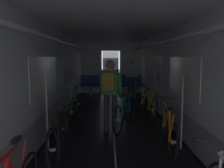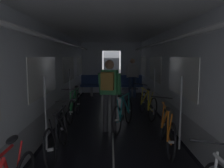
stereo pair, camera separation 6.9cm
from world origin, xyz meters
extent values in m
cube|color=black|center=(-1.41, 3.25, 0.00)|extent=(0.08, 11.50, 0.01)
cube|color=black|center=(1.41, 3.25, 0.00)|extent=(0.08, 11.50, 0.01)
cube|color=beige|center=(0.00, 3.25, 0.00)|extent=(0.03, 11.27, 0.00)
cube|color=#9EA0A5|center=(-1.51, 3.25, 0.30)|extent=(0.12, 11.50, 0.60)
cube|color=silver|center=(-1.51, 3.25, 1.53)|extent=(0.12, 11.50, 1.85)
cube|color=white|center=(-1.45, 2.67, 1.35)|extent=(0.02, 1.90, 0.80)
cube|color=white|center=(-1.45, 5.55, 1.35)|extent=(0.02, 1.90, 0.80)
cube|color=white|center=(-1.45, 8.42, 1.35)|extent=(0.02, 1.90, 0.80)
cube|color=yellow|center=(-1.45, 3.35, 1.35)|extent=(0.01, 0.20, 0.28)
cylinder|color=white|center=(-1.17, 3.25, 2.10)|extent=(0.07, 11.04, 0.07)
cylinder|color=#B7BABF|center=(-1.27, 2.10, 0.70)|extent=(0.04, 0.04, 1.40)
cylinder|color=#B7BABF|center=(-1.27, 4.70, 0.70)|extent=(0.04, 0.04, 1.40)
cube|color=#9EA0A5|center=(1.51, 3.25, 0.30)|extent=(0.12, 11.50, 0.60)
cube|color=silver|center=(1.51, 3.25, 1.53)|extent=(0.12, 11.50, 1.85)
cube|color=white|center=(1.45, 2.67, 1.35)|extent=(0.02, 1.90, 0.80)
cube|color=white|center=(1.45, 5.55, 1.35)|extent=(0.02, 1.90, 0.80)
cube|color=white|center=(1.45, 8.42, 1.35)|extent=(0.02, 1.90, 0.80)
cube|color=yellow|center=(1.45, 3.35, 1.35)|extent=(0.01, 0.20, 0.28)
cylinder|color=white|center=(1.17, 3.25, 2.10)|extent=(0.07, 11.04, 0.07)
cylinder|color=#B7BABF|center=(1.27, 2.10, 0.70)|extent=(0.04, 0.04, 1.40)
cylinder|color=#B7BABF|center=(1.27, 4.70, 0.70)|extent=(0.04, 0.04, 1.40)
cube|color=silver|center=(-0.95, 9.06, 1.23)|extent=(1.00, 0.12, 2.45)
cube|color=silver|center=(0.95, 9.06, 1.23)|extent=(1.00, 0.12, 2.45)
cube|color=silver|center=(0.00, 9.06, 2.25)|extent=(0.90, 0.12, 0.40)
cube|color=#4C4F54|center=(0.00, 9.76, 1.03)|extent=(0.81, 0.04, 2.05)
cube|color=white|center=(0.00, 3.25, 2.51)|extent=(3.14, 11.62, 0.12)
cylinder|color=gray|center=(-0.90, 8.00, 0.22)|extent=(0.12, 0.12, 0.44)
cube|color=#2D4784|center=(-0.90, 8.00, 0.49)|extent=(0.96, 0.44, 0.10)
cube|color=#2D4784|center=(-0.90, 8.19, 0.74)|extent=(0.96, 0.08, 0.40)
torus|color=gray|center=(-1.33, 8.22, 0.94)|extent=(0.14, 0.14, 0.02)
cylinder|color=gray|center=(0.90, 8.00, 0.22)|extent=(0.12, 0.12, 0.44)
cube|color=#2D4784|center=(0.90, 8.00, 0.49)|extent=(0.96, 0.44, 0.10)
cube|color=#2D4784|center=(0.90, 8.19, 0.74)|extent=(0.96, 0.08, 0.40)
torus|color=gray|center=(0.47, 8.22, 0.94)|extent=(0.14, 0.14, 0.02)
cylinder|color=red|center=(-1.08, 0.34, 0.57)|extent=(0.07, 0.16, 0.49)
ellipsoid|color=black|center=(-1.11, 0.29, 0.88)|extent=(0.10, 0.24, 0.07)
torus|color=black|center=(0.97, 1.59, 0.33)|extent=(0.16, 0.68, 0.67)
cylinder|color=#B2B2B7|center=(0.97, 1.59, 0.33)|extent=(0.10, 0.06, 0.06)
torus|color=black|center=(1.08, 2.60, 0.33)|extent=(0.16, 0.68, 0.67)
cylinder|color=#B2B2B7|center=(1.08, 2.60, 0.33)|extent=(0.10, 0.06, 0.06)
cylinder|color=orange|center=(1.02, 2.29, 0.55)|extent=(0.05, 0.54, 0.56)
cylinder|color=orange|center=(0.98, 1.88, 0.55)|extent=(0.11, 0.34, 0.55)
cylinder|color=orange|center=(0.99, 2.14, 0.82)|extent=(0.12, 0.82, 0.04)
cylinder|color=orange|center=(0.96, 1.66, 0.58)|extent=(0.05, 0.17, 0.49)
cylinder|color=orange|center=(1.00, 1.81, 0.31)|extent=(0.08, 0.45, 0.07)
cylinder|color=orange|center=(1.05, 2.58, 0.58)|extent=(0.08, 0.09, 0.49)
cylinder|color=black|center=(1.02, 2.04, 0.29)|extent=(0.04, 0.17, 0.17)
ellipsoid|color=black|center=(0.94, 1.71, 0.88)|extent=(0.12, 0.25, 0.07)
cylinder|color=black|center=(1.03, 2.60, 0.92)|extent=(0.44, 0.07, 0.06)
torus|color=black|center=(-1.03, 4.73, 0.33)|extent=(0.10, 0.67, 0.67)
cylinder|color=#B2B2B7|center=(-1.03, 4.73, 0.33)|extent=(0.09, 0.05, 0.05)
torus|color=black|center=(-1.08, 3.71, 0.33)|extent=(0.10, 0.67, 0.67)
cylinder|color=#B2B2B7|center=(-1.08, 3.71, 0.33)|extent=(0.09, 0.05, 0.05)
cylinder|color=#1E8438|center=(-1.08, 4.03, 0.55)|extent=(0.09, 0.54, 0.56)
cylinder|color=#1E8438|center=(-1.06, 4.44, 0.55)|extent=(0.05, 0.34, 0.55)
cylinder|color=#1E8438|center=(-1.08, 4.18, 0.82)|extent=(0.08, 0.82, 0.04)
cylinder|color=#1E8438|center=(-1.05, 4.66, 0.58)|extent=(0.06, 0.16, 0.49)
cylinder|color=#1E8438|center=(-1.04, 4.50, 0.31)|extent=(0.04, 0.45, 0.07)
cylinder|color=#1E8438|center=(-1.09, 3.74, 0.58)|extent=(0.05, 0.09, 0.49)
cylinder|color=black|center=(-1.05, 4.28, 0.29)|extent=(0.03, 0.17, 0.17)
ellipsoid|color=black|center=(-1.07, 4.61, 0.88)|extent=(0.10, 0.24, 0.06)
cylinder|color=black|center=(-1.11, 3.72, 0.92)|extent=(0.44, 0.05, 0.05)
torus|color=black|center=(-0.98, 1.30, 0.33)|extent=(0.13, 0.67, 0.67)
cylinder|color=#B2B2B7|center=(-0.98, 1.30, 0.33)|extent=(0.10, 0.05, 0.06)
torus|color=black|center=(-0.99, 2.32, 0.33)|extent=(0.13, 0.67, 0.67)
cylinder|color=#B2B2B7|center=(-0.99, 2.32, 0.33)|extent=(0.10, 0.05, 0.06)
cylinder|color=black|center=(-0.96, 2.00, 0.55)|extent=(0.10, 0.54, 0.56)
cylinder|color=black|center=(-0.96, 1.59, 0.55)|extent=(0.11, 0.34, 0.55)
cylinder|color=black|center=(-0.92, 1.85, 0.81)|extent=(0.05, 0.82, 0.04)
cylinder|color=black|center=(-0.95, 1.37, 0.57)|extent=(0.09, 0.16, 0.49)
cylinder|color=black|center=(-0.99, 1.52, 0.31)|extent=(0.04, 0.45, 0.07)
cylinder|color=black|center=(-0.96, 2.29, 0.57)|extent=(0.09, 0.09, 0.49)
cylinder|color=black|center=(-0.99, 1.75, 0.29)|extent=(0.04, 0.17, 0.17)
ellipsoid|color=black|center=(-0.91, 1.42, 0.87)|extent=(0.10, 0.24, 0.07)
cylinder|color=black|center=(-0.92, 2.31, 0.91)|extent=(0.44, 0.03, 0.08)
cylinder|color=black|center=(0.95, 0.10, 0.91)|extent=(0.44, 0.03, 0.08)
torus|color=black|center=(1.09, 3.95, 0.33)|extent=(0.21, 0.68, 0.67)
cylinder|color=#B2B2B7|center=(1.09, 3.95, 0.33)|extent=(0.10, 0.06, 0.06)
torus|color=black|center=(0.98, 4.97, 0.33)|extent=(0.21, 0.68, 0.67)
cylinder|color=#B2B2B7|center=(0.98, 4.97, 0.33)|extent=(0.10, 0.06, 0.06)
cylinder|color=yellow|center=(0.98, 4.65, 0.55)|extent=(0.18, 0.53, 0.56)
cylinder|color=yellow|center=(1.02, 4.24, 0.55)|extent=(0.09, 0.35, 0.55)
cylinder|color=yellow|center=(0.95, 4.49, 0.81)|extent=(0.13, 0.82, 0.04)
cylinder|color=yellow|center=(1.05, 4.02, 0.57)|extent=(0.12, 0.16, 0.49)
cylinder|color=yellow|center=(1.07, 4.18, 0.31)|extent=(0.07, 0.45, 0.07)
cylinder|color=yellow|center=(0.94, 4.93, 0.57)|extent=(0.10, 0.10, 0.49)
cylinder|color=black|center=(1.05, 4.40, 0.29)|extent=(0.06, 0.17, 0.17)
ellipsoid|color=black|center=(0.99, 4.06, 0.87)|extent=(0.12, 0.25, 0.07)
cylinder|color=black|center=(0.89, 4.95, 0.91)|extent=(0.44, 0.07, 0.09)
cylinder|color=#2D2D33|center=(-0.17, 3.16, 0.45)|extent=(0.13, 0.13, 0.90)
cylinder|color=#2D2D33|center=(0.02, 3.11, 0.45)|extent=(0.13, 0.13, 0.90)
cube|color=#337F47|center=(-0.07, 3.13, 1.18)|extent=(0.40, 0.30, 0.56)
cylinder|color=#337F47|center=(-0.28, 3.21, 1.13)|extent=(0.13, 0.21, 0.53)
cylinder|color=#337F47|center=(0.15, 3.10, 1.13)|extent=(0.13, 0.21, 0.53)
sphere|color=#9E7051|center=(-0.07, 3.13, 1.58)|extent=(0.21, 0.21, 0.21)
cube|color=olive|center=(-0.11, 2.97, 1.22)|extent=(0.31, 0.22, 0.40)
torus|color=black|center=(0.10, 2.90, 0.33)|extent=(0.29, 0.66, 0.67)
cylinder|color=#B2B2B7|center=(0.10, 2.90, 0.33)|extent=(0.10, 0.08, 0.05)
torus|color=black|center=(0.43, 3.86, 0.33)|extent=(0.29, 0.66, 0.67)
cylinder|color=#B2B2B7|center=(0.43, 3.86, 0.33)|extent=(0.10, 0.08, 0.05)
cylinder|color=teal|center=(0.34, 3.56, 0.55)|extent=(0.24, 0.51, 0.56)
cylinder|color=teal|center=(0.20, 3.17, 0.55)|extent=(0.12, 0.34, 0.55)
cylinder|color=teal|center=(0.30, 3.41, 0.82)|extent=(0.30, 0.79, 0.04)
cylinder|color=teal|center=(0.13, 2.96, 0.58)|extent=(0.10, 0.15, 0.49)
cylinder|color=teal|center=(0.17, 3.11, 0.31)|extent=(0.17, 0.44, 0.07)
cylinder|color=teal|center=(0.43, 3.83, 0.58)|extent=(0.04, 0.10, 0.49)
cylinder|color=black|center=(0.24, 3.32, 0.29)|extent=(0.08, 0.17, 0.17)
ellipsoid|color=black|center=(0.16, 3.00, 0.88)|extent=(0.17, 0.26, 0.06)
cylinder|color=black|center=(0.46, 3.84, 0.92)|extent=(0.42, 0.17, 0.05)
cylinder|color=#384C75|center=(1.00, 7.70, 0.45)|extent=(0.13, 0.13, 0.90)
cylinder|color=#384C75|center=(0.80, 7.70, 0.45)|extent=(0.13, 0.13, 0.90)
cube|color=silver|center=(0.90, 7.70, 1.18)|extent=(0.36, 0.22, 0.56)
cylinder|color=silver|center=(1.12, 7.68, 1.13)|extent=(0.09, 0.20, 0.53)
cylinder|color=silver|center=(0.68, 7.68, 1.13)|extent=(0.09, 0.20, 0.53)
sphere|color=tan|center=(0.90, 7.70, 1.58)|extent=(0.21, 0.21, 0.21)
camera|label=1|loc=(-0.12, -2.06, 1.76)|focal=36.36mm
camera|label=2|loc=(-0.05, -2.06, 1.76)|focal=36.36mm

